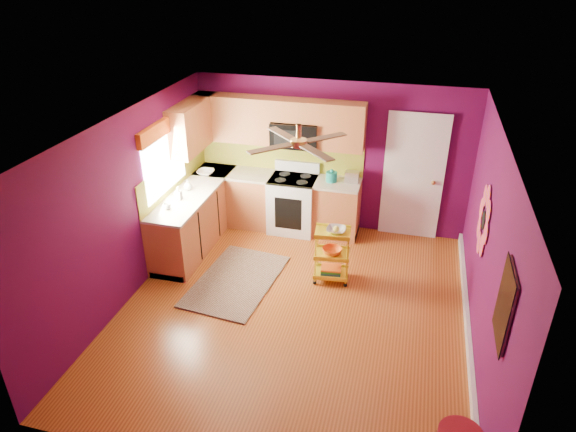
# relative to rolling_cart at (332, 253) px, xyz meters

# --- Properties ---
(ground) EXTENTS (5.00, 5.00, 0.00)m
(ground) POSITION_rel_rolling_cart_xyz_m (-0.36, -0.83, -0.46)
(ground) COLOR brown
(ground) RESTS_ON ground
(room_envelope) EXTENTS (4.54, 5.04, 2.52)m
(room_envelope) POSITION_rel_rolling_cart_xyz_m (-0.33, -0.83, 1.18)
(room_envelope) COLOR #4F093C
(room_envelope) RESTS_ON ground
(lower_cabinets) EXTENTS (2.81, 2.31, 0.94)m
(lower_cabinets) POSITION_rel_rolling_cart_xyz_m (-1.71, 0.99, -0.02)
(lower_cabinets) COLOR #9B512A
(lower_cabinets) RESTS_ON ground
(electric_range) EXTENTS (0.76, 0.66, 1.13)m
(electric_range) POSITION_rel_rolling_cart_xyz_m (-0.91, 1.34, 0.03)
(electric_range) COLOR white
(electric_range) RESTS_ON ground
(upper_cabinetry) EXTENTS (2.80, 2.30, 1.26)m
(upper_cabinetry) POSITION_rel_rolling_cart_xyz_m (-1.60, 1.34, 1.34)
(upper_cabinetry) COLOR #9B512A
(upper_cabinetry) RESTS_ON ground
(left_window) EXTENTS (0.08, 1.35, 1.08)m
(left_window) POSITION_rel_rolling_cart_xyz_m (-2.58, 0.22, 1.28)
(left_window) COLOR white
(left_window) RESTS_ON ground
(panel_door) EXTENTS (0.95, 0.11, 2.15)m
(panel_door) POSITION_rel_rolling_cart_xyz_m (0.99, 1.64, 0.57)
(panel_door) COLOR white
(panel_door) RESTS_ON ground
(right_wall_art) EXTENTS (0.04, 2.74, 1.04)m
(right_wall_art) POSITION_rel_rolling_cart_xyz_m (1.87, -1.17, 0.99)
(right_wall_art) COLOR black
(right_wall_art) RESTS_ON ground
(ceiling_fan) EXTENTS (1.01, 1.01, 0.26)m
(ceiling_fan) POSITION_rel_rolling_cart_xyz_m (-0.36, -0.63, 1.83)
(ceiling_fan) COLOR #BF8C3F
(ceiling_fan) RESTS_ON ground
(shag_rug) EXTENTS (1.21, 1.80, 0.02)m
(shag_rug) POSITION_rel_rolling_cart_xyz_m (-1.32, -0.39, -0.45)
(shag_rug) COLOR black
(shag_rug) RESTS_ON ground
(rolling_cart) EXTENTS (0.53, 0.41, 0.89)m
(rolling_cart) POSITION_rel_rolling_cart_xyz_m (0.00, 0.00, 0.00)
(rolling_cart) COLOR yellow
(rolling_cart) RESTS_ON ground
(teal_kettle) EXTENTS (0.18, 0.18, 0.21)m
(teal_kettle) POSITION_rel_rolling_cart_xyz_m (-0.28, 1.38, 0.57)
(teal_kettle) COLOR #128B80
(teal_kettle) RESTS_ON lower_cabinets
(toaster) EXTENTS (0.22, 0.15, 0.18)m
(toaster) POSITION_rel_rolling_cart_xyz_m (0.04, 1.44, 0.57)
(toaster) COLOR beige
(toaster) RESTS_ON lower_cabinets
(soap_bottle_a) EXTENTS (0.09, 0.09, 0.20)m
(soap_bottle_a) POSITION_rel_rolling_cart_xyz_m (-2.38, 0.15, 0.58)
(soap_bottle_a) COLOR #EA3F72
(soap_bottle_a) RESTS_ON lower_cabinets
(soap_bottle_b) EXTENTS (0.13, 0.13, 0.16)m
(soap_bottle_b) POSITION_rel_rolling_cart_xyz_m (-2.39, 0.50, 0.57)
(soap_bottle_b) COLOR white
(soap_bottle_b) RESTS_ON lower_cabinets
(counter_dish) EXTENTS (0.28, 0.28, 0.07)m
(counter_dish) POSITION_rel_rolling_cart_xyz_m (-2.36, 1.14, 0.52)
(counter_dish) COLOR white
(counter_dish) RESTS_ON lower_cabinets
(counter_cup) EXTENTS (0.11, 0.11, 0.09)m
(counter_cup) POSITION_rel_rolling_cart_xyz_m (-2.40, -0.19, 0.53)
(counter_cup) COLOR white
(counter_cup) RESTS_ON lower_cabinets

